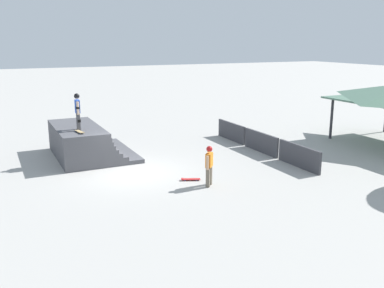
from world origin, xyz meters
name	(u,v)px	position (x,y,z in m)	size (l,w,h in m)	color
ground_plane	(132,173)	(0.00, 0.00, 0.00)	(160.00, 160.00, 0.00)	#A3A09B
quarter_pipe_ramp	(83,143)	(-3.71, -1.34, 0.72)	(5.02, 3.74, 1.60)	#4C4C51
skater_on_deck	(78,109)	(-2.76, -1.70, 2.61)	(0.76, 0.29, 1.76)	#4C4C51
skateboard_on_deck	(80,132)	(-2.07, -1.79, 1.66)	(0.86, 0.32, 0.09)	blue
bystander_walking	(209,163)	(3.03, 2.32, 0.98)	(0.55, 0.51, 1.67)	#6B6051
skateboard_on_ground	(190,179)	(2.10, 1.90, 0.06)	(0.50, 0.82, 0.09)	blue
barrier_fence	(261,142)	(-0.58, 7.34, 0.53)	(9.06, 0.12, 1.05)	#3D3D42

